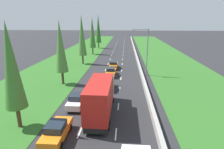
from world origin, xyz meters
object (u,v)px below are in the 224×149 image
object	(u,v)px
white_sedan_left_lane	(77,100)
poplar_tree_fourth	(92,32)
poplar_tree_third	(82,35)
poplar_tree_second	(60,47)
orange_sedan_centre_lane	(111,72)
orange_sedan_centre_lane_fifth	(114,65)
orange_sedan_left_lane	(57,131)
black_hatchback_centre_lane	(108,84)
poplar_tree_nearest	(11,67)
street_light_mast	(146,49)
red_box_truck_centre_lane	(101,97)
poplar_tree_fifth	(98,29)

from	to	relation	value
white_sedan_left_lane	poplar_tree_fourth	bearing A→B (deg)	96.68
poplar_tree_third	poplar_tree_second	bearing A→B (deg)	-89.94
orange_sedan_centre_lane	orange_sedan_centre_lane_fifth	distance (m)	5.83
orange_sedan_left_lane	black_hatchback_centre_lane	distance (m)	13.75
poplar_tree_nearest	street_light_mast	xyz separation A→B (m)	(14.34, 19.75, -1.07)
red_box_truck_centre_lane	orange_sedan_left_lane	xyz separation A→B (m)	(-3.42, -4.94, -1.37)
orange_sedan_left_lane	poplar_tree_fourth	xyz separation A→B (m)	(-4.28, 44.52, 6.03)
orange_sedan_centre_lane	black_hatchback_centre_lane	bearing A→B (deg)	-89.32
black_hatchback_centre_lane	poplar_tree_nearest	bearing A→B (deg)	-124.23
black_hatchback_centre_lane	poplar_tree_second	bearing A→B (deg)	166.52
white_sedan_left_lane	orange_sedan_left_lane	bearing A→B (deg)	-91.06
orange_sedan_centre_lane_fifth	poplar_tree_fifth	size ratio (longest dim) A/B	0.36
orange_sedan_left_lane	poplar_tree_second	world-z (taller)	poplar_tree_second
poplar_tree_third	street_light_mast	bearing A→B (deg)	-32.84
black_hatchback_centre_lane	poplar_tree_third	distance (m)	20.02
poplar_tree_fourth	poplar_tree_fifth	distance (m)	13.75
orange_sedan_left_lane	white_sedan_left_lane	world-z (taller)	same
poplar_tree_nearest	poplar_tree_fifth	xyz separation A→B (m)	(0.11, 56.54, 1.06)
street_light_mast	poplar_tree_third	bearing A→B (deg)	147.16
black_hatchback_centre_lane	orange_sedan_centre_lane	distance (m)	7.44
orange_sedan_centre_lane_fifth	white_sedan_left_lane	xyz separation A→B (m)	(-3.34, -19.72, 0.00)
poplar_tree_fourth	orange_sedan_centre_lane	bearing A→B (deg)	-72.22
black_hatchback_centre_lane	poplar_tree_nearest	distance (m)	15.06
black_hatchback_centre_lane	orange_sedan_centre_lane	bearing A→B (deg)	90.68
red_box_truck_centre_lane	black_hatchback_centre_lane	bearing A→B (deg)	89.98
poplar_tree_second	poplar_tree_third	world-z (taller)	poplar_tree_third
poplar_tree_second	poplar_tree_fifth	world-z (taller)	poplar_tree_fifth
poplar_tree_second	orange_sedan_centre_lane_fifth	bearing A→B (deg)	55.41
orange_sedan_centre_lane	white_sedan_left_lane	world-z (taller)	same
orange_sedan_centre_lane_fifth	poplar_tree_nearest	bearing A→B (deg)	-107.69
orange_sedan_left_lane	poplar_tree_fifth	world-z (taller)	poplar_tree_fifth
poplar_tree_second	poplar_tree_fourth	xyz separation A→B (m)	(0.11, 29.33, 0.51)
poplar_tree_fifth	orange_sedan_centre_lane	bearing A→B (deg)	-78.40
poplar_tree_nearest	street_light_mast	size ratio (longest dim) A/B	1.17
orange_sedan_left_lane	orange_sedan_centre_lane	distance (m)	21.02
orange_sedan_left_lane	black_hatchback_centre_lane	size ratio (longest dim) A/B	1.15
poplar_tree_fourth	street_light_mast	size ratio (longest dim) A/B	1.29
red_box_truck_centre_lane	poplar_tree_second	world-z (taller)	poplar_tree_second
orange_sedan_left_lane	street_light_mast	size ratio (longest dim) A/B	0.50
orange_sedan_centre_lane_fifth	street_light_mast	size ratio (longest dim) A/B	0.50
orange_sedan_left_lane	poplar_tree_fifth	size ratio (longest dim) A/B	0.36
red_box_truck_centre_lane	orange_sedan_centre_lane_fifth	bearing A→B (deg)	89.89
red_box_truck_centre_lane	poplar_tree_fifth	world-z (taller)	poplar_tree_fifth
red_box_truck_centre_lane	poplar_tree_fourth	size ratio (longest dim) A/B	0.81
poplar_tree_nearest	black_hatchback_centre_lane	bearing A→B (deg)	55.77
poplar_tree_nearest	street_light_mast	bearing A→B (deg)	54.02
white_sedan_left_lane	street_light_mast	xyz separation A→B (m)	(9.74, 14.60, 4.42)
poplar_tree_fourth	street_light_mast	distance (m)	27.10
red_box_truck_centre_lane	poplar_tree_second	bearing A→B (deg)	127.34
white_sedan_left_lane	poplar_tree_third	xyz separation A→B (m)	(-4.54, 23.81, 6.17)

